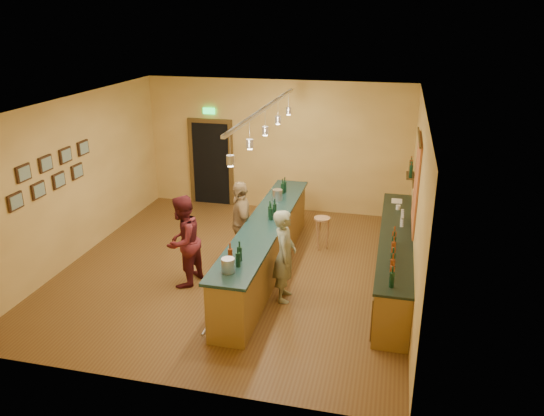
% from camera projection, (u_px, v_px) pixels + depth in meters
% --- Properties ---
extents(floor, '(7.00, 7.00, 0.00)m').
position_uv_depth(floor, '(236.00, 269.00, 10.29)').
color(floor, brown).
rests_on(floor, ground).
extents(ceiling, '(6.50, 7.00, 0.02)m').
position_uv_depth(ceiling, '(232.00, 103.00, 9.18)').
color(ceiling, silver).
rests_on(ceiling, wall_back).
extents(wall_back, '(6.50, 0.02, 3.20)m').
position_uv_depth(wall_back, '(277.00, 146.00, 12.92)').
color(wall_back, '#B68E44').
rests_on(wall_back, floor).
extents(wall_front, '(6.50, 0.02, 3.20)m').
position_uv_depth(wall_front, '(151.00, 278.00, 6.55)').
color(wall_front, '#B68E44').
rests_on(wall_front, floor).
extents(wall_left, '(0.02, 7.00, 3.20)m').
position_uv_depth(wall_left, '(77.00, 178.00, 10.44)').
color(wall_left, '#B68E44').
rests_on(wall_left, floor).
extents(wall_right, '(0.02, 7.00, 3.20)m').
position_uv_depth(wall_right, '(417.00, 205.00, 9.03)').
color(wall_right, '#B68E44').
rests_on(wall_right, floor).
extents(doorway, '(1.15, 0.09, 2.48)m').
position_uv_depth(doorway, '(211.00, 161.00, 13.44)').
color(doorway, black).
rests_on(doorway, wall_back).
extents(tapestry, '(0.03, 1.40, 1.60)m').
position_uv_depth(tapestry, '(416.00, 184.00, 9.31)').
color(tapestry, '#A73621').
rests_on(tapestry, wall_right).
extents(bottle_shelf, '(0.17, 0.55, 0.54)m').
position_uv_depth(bottle_shelf, '(411.00, 170.00, 10.76)').
color(bottle_shelf, '#473215').
rests_on(bottle_shelf, wall_right).
extents(picture_grid, '(0.06, 2.20, 0.70)m').
position_uv_depth(picture_grid, '(53.00, 172.00, 9.63)').
color(picture_grid, '#382111').
rests_on(picture_grid, wall_left).
extents(back_counter, '(0.60, 4.55, 1.27)m').
position_uv_depth(back_counter, '(395.00, 258.00, 9.64)').
color(back_counter, olive).
rests_on(back_counter, floor).
extents(tasting_bar, '(0.73, 5.10, 1.38)m').
position_uv_depth(tasting_bar, '(266.00, 243.00, 9.95)').
color(tasting_bar, olive).
rests_on(tasting_bar, floor).
extents(pendant_track, '(0.11, 4.60, 0.50)m').
position_uv_depth(pendant_track, '(265.00, 117.00, 9.12)').
color(pendant_track, silver).
rests_on(pendant_track, ceiling).
extents(bartender, '(0.46, 0.64, 1.64)m').
position_uv_depth(bartender, '(285.00, 256.00, 8.96)').
color(bartender, gray).
rests_on(bartender, floor).
extents(customer_a, '(0.79, 0.93, 1.69)m').
position_uv_depth(customer_a, '(183.00, 241.00, 9.45)').
color(customer_a, '#59191E').
rests_on(customer_a, floor).
extents(customer_b, '(0.80, 1.08, 1.71)m').
position_uv_depth(customer_b, '(241.00, 224.00, 10.20)').
color(customer_b, '#997A51').
rests_on(customer_b, floor).
extents(bar_stool, '(0.34, 0.34, 0.69)m').
position_uv_depth(bar_stool, '(322.00, 224.00, 10.99)').
color(bar_stool, '#956543').
rests_on(bar_stool, floor).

